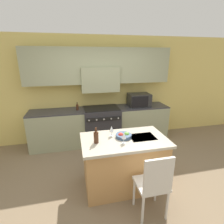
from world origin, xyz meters
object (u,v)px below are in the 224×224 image
Objects in this scene: island_chair at (154,183)px; wine_bottle at (96,137)px; wine_glass_near at (124,136)px; oil_bottle_on_counter at (77,107)px; wine_glass_far at (111,129)px; fruit_bowl at (124,136)px; range_stove at (102,125)px; microwave at (139,100)px.

island_chair is 3.96× the size of wine_bottle.
wine_glass_near is at bearing 113.28° from island_chair.
wine_glass_near is at bearing -14.40° from wine_bottle.
oil_bottle_on_counter is at bearing 97.28° from wine_bottle.
island_chair is at bearing -46.01° from wine_bottle.
wine_bottle is 0.35m from wine_glass_far.
wine_bottle reaches higher than island_chair.
fruit_bowl is 1.37× the size of oil_bottle_on_counter.
island_chair is at bearing -82.91° from range_stove.
fruit_bowl is at bearing 9.99° from wine_bottle.
range_stove is 2.44m from island_chair.
wine_glass_near is at bearing -70.80° from oil_bottle_on_counter.
range_stove is at bearing 97.09° from island_chair.
island_chair reaches higher than fruit_bowl.
wine_glass_near is at bearing -88.52° from range_stove.
island_chair is 1.07m from wine_glass_far.
wine_bottle is at bearing 165.60° from wine_glass_near.
fruit_bowl is (0.10, -1.64, 0.45)m from range_stove.
wine_bottle is 0.49m from fruit_bowl.
oil_bottle_on_counter is at bearing -179.73° from microwave.
range_stove is at bearing -1.06° from oil_bottle_on_counter.
wine_glass_near is (-0.97, -1.85, -0.08)m from microwave.
wine_glass_near reaches higher than fruit_bowl.
oil_bottle_on_counter is at bearing 112.88° from fruit_bowl.
range_stove is 3.74× the size of wine_bottle.
microwave is (1.01, 0.02, 0.62)m from range_stove.
wine_glass_far is at bearing -93.12° from range_stove.
microwave reaches higher than island_chair.
wine_glass_far is at bearing -125.23° from microwave.
oil_bottle_on_counter is at bearing 178.94° from range_stove.
wine_glass_far is at bearing 33.14° from wine_bottle.
wine_glass_near is at bearing -66.20° from wine_glass_far.
wine_bottle is (-0.67, 0.70, 0.42)m from island_chair.
island_chair is at bearing -75.71° from fruit_bowl.
island_chair is 5.17× the size of oil_bottle_on_counter.
oil_bottle_on_counter reaches higher than island_chair.
microwave is at bearing 73.74° from island_chair.
wine_glass_far is (-0.38, 0.89, 0.45)m from island_chair.
range_stove is 5.23× the size of wine_glass_far.
range_stove is 1.70m from fruit_bowl.
wine_glass_far is at bearing 113.46° from island_chair.
wine_glass_far is (-0.08, -1.53, 0.54)m from range_stove.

